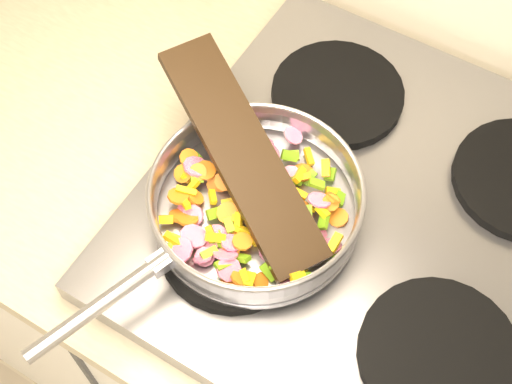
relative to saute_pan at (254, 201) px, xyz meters
The scene contains 7 objects.
cooktop 0.18m from the saute_pan, 34.29° to the left, with size 0.60×0.60×0.04m, color #939399.
grate_fl 0.06m from the saute_pan, 92.89° to the right, with size 0.19×0.19×0.02m, color black.
grate_fr 0.28m from the saute_pan, ahead, with size 0.19×0.19×0.02m, color black.
grate_bl 0.24m from the saute_pan, 90.57° to the left, with size 0.19×0.19×0.02m, color black.
saute_pan is the anchor object (origin of this frame).
vegetable_heap 0.01m from the saute_pan, 121.02° to the right, with size 0.25×0.26×0.05m.
wooden_spatula 0.06m from the saute_pan, 138.06° to the left, with size 0.33×0.07×0.02m, color black.
Camera 1 is at (-0.61, 1.19, 1.75)m, focal length 50.00 mm.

